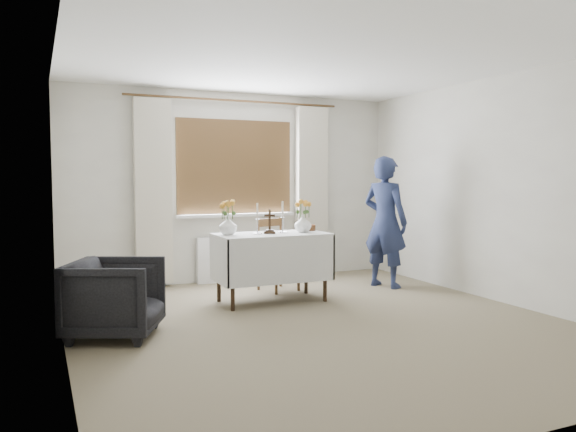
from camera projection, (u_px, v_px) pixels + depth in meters
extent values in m
plane|color=#83795B|center=(321.00, 324.00, 5.30)|extent=(5.00, 5.00, 0.00)
cube|color=white|center=(272.00, 268.00, 6.23)|extent=(1.24, 0.64, 0.76)
imported|color=black|center=(115.00, 298.00, 4.85)|extent=(0.98, 0.97, 0.68)
imported|color=navy|center=(385.00, 222.00, 7.04)|extent=(0.61, 0.71, 1.64)
cube|color=silver|center=(237.00, 258.00, 7.48)|extent=(1.10, 0.10, 0.60)
imported|color=white|center=(228.00, 225.00, 6.06)|extent=(0.23, 0.23, 0.20)
imported|color=white|center=(303.00, 223.00, 6.34)|extent=(0.25, 0.25, 0.20)
cylinder|color=brown|center=(308.00, 227.00, 6.55)|extent=(0.24, 0.24, 0.07)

